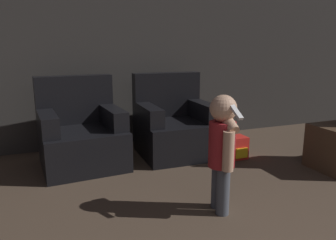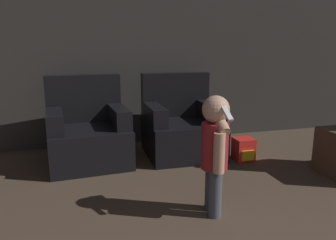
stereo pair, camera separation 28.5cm
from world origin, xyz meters
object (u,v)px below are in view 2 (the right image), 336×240
(toy_backpack, at_px, (243,150))
(armchair_right, at_px, (181,127))
(person_toddler, at_px, (215,146))
(armchair_left, at_px, (88,133))

(toy_backpack, bearing_deg, armchair_right, 144.23)
(armchair_right, height_order, person_toddler, armchair_right)
(toy_backpack, bearing_deg, armchair_left, 165.59)
(armchair_right, height_order, toy_backpack, armchair_right)
(armchair_right, relative_size, toy_backpack, 3.72)
(toy_backpack, bearing_deg, person_toddler, -128.24)
(armchair_left, relative_size, armchair_right, 1.00)
(armchair_right, bearing_deg, armchair_left, -178.93)
(person_toddler, bearing_deg, armchair_right, -179.06)
(armchair_left, xyz_separation_m, toy_backpack, (1.65, -0.42, -0.19))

